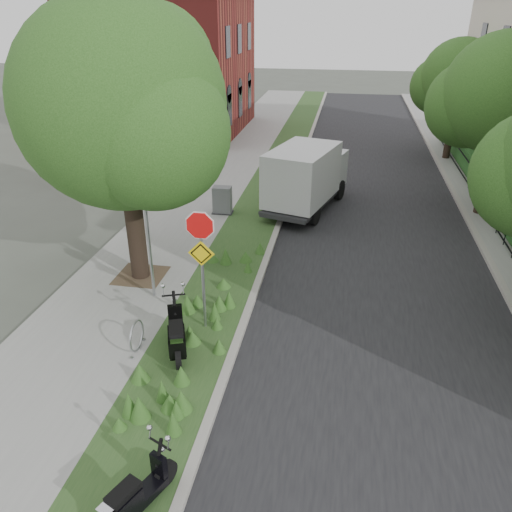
{
  "coord_description": "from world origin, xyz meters",
  "views": [
    {
      "loc": [
        1.7,
        -9.42,
        7.3
      ],
      "look_at": [
        -0.43,
        2.37,
        1.3
      ],
      "focal_mm": 35.0,
      "sensor_mm": 36.0,
      "label": 1
    }
  ],
  "objects_px": {
    "scooter_near": "(177,340)",
    "utility_cabinet": "(222,200)",
    "box_truck": "(306,175)",
    "scooter_far": "(133,500)",
    "sign_assembly": "(201,247)"
  },
  "relations": [
    {
      "from": "sign_assembly",
      "to": "box_truck",
      "type": "bearing_deg",
      "value": 79.15
    },
    {
      "from": "scooter_near",
      "to": "utility_cabinet",
      "type": "bearing_deg",
      "value": 97.06
    },
    {
      "from": "scooter_near",
      "to": "box_truck",
      "type": "distance_m",
      "value": 10.29
    },
    {
      "from": "sign_assembly",
      "to": "utility_cabinet",
      "type": "height_order",
      "value": "sign_assembly"
    },
    {
      "from": "sign_assembly",
      "to": "utility_cabinet",
      "type": "distance_m",
      "value": 7.91
    },
    {
      "from": "scooter_far",
      "to": "box_truck",
      "type": "bearing_deg",
      "value": 84.36
    },
    {
      "from": "sign_assembly",
      "to": "scooter_near",
      "type": "relative_size",
      "value": 1.81
    },
    {
      "from": "box_truck",
      "to": "utility_cabinet",
      "type": "bearing_deg",
      "value": -158.23
    },
    {
      "from": "utility_cabinet",
      "to": "scooter_near",
      "type": "bearing_deg",
      "value": -82.94
    },
    {
      "from": "box_truck",
      "to": "sign_assembly",
      "type": "bearing_deg",
      "value": -100.85
    },
    {
      "from": "scooter_near",
      "to": "utility_cabinet",
      "type": "relative_size",
      "value": 1.69
    },
    {
      "from": "scooter_near",
      "to": "box_truck",
      "type": "height_order",
      "value": "box_truck"
    },
    {
      "from": "scooter_far",
      "to": "scooter_near",
      "type": "bearing_deg",
      "value": 98.66
    },
    {
      "from": "utility_cabinet",
      "to": "box_truck",
      "type": "bearing_deg",
      "value": 21.77
    },
    {
      "from": "sign_assembly",
      "to": "box_truck",
      "type": "xyz_separation_m",
      "value": [
        1.69,
        8.83,
        -0.89
      ]
    }
  ]
}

